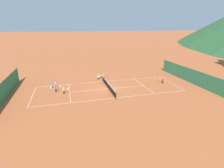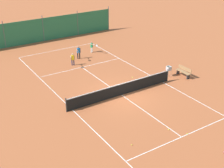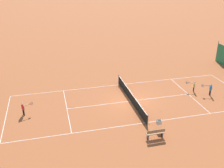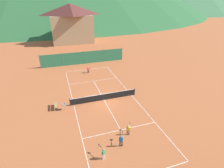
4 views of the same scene
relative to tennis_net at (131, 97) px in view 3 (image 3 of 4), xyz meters
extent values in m
plane|color=#A8542D|center=(0.00, 0.00, -0.50)|extent=(600.00, 600.00, 0.00)
cube|color=white|center=(0.00, 11.90, -0.50)|extent=(8.25, 0.05, 0.01)
cube|color=white|center=(-4.10, 0.00, -0.50)|extent=(0.05, 23.85, 0.01)
cube|color=white|center=(4.10, 0.00, -0.50)|extent=(0.05, 23.85, 0.01)
cube|color=white|center=(0.00, 6.40, -0.50)|extent=(8.20, 0.05, 0.01)
cube|color=white|center=(0.00, -6.40, -0.50)|extent=(8.20, 0.05, 0.01)
cube|color=white|center=(0.00, 0.00, -0.50)|extent=(0.05, 12.80, 0.01)
cylinder|color=#2D2D2D|center=(-4.55, 0.00, 0.03)|extent=(0.08, 0.08, 1.06)
cylinder|color=#2D2D2D|center=(4.55, 0.00, 0.03)|extent=(0.08, 0.08, 1.06)
cube|color=black|center=(0.00, 0.00, -0.04)|extent=(9.10, 0.02, 0.91)
cube|color=white|center=(0.00, 0.00, 0.43)|extent=(9.10, 0.04, 0.06)
cylinder|color=#59595E|center=(8.60, -15.50, 0.95)|extent=(0.08, 0.08, 2.90)
cylinder|color=black|center=(-0.02, 10.36, -0.21)|extent=(0.10, 0.10, 0.57)
cylinder|color=black|center=(-0.19, 10.28, -0.21)|extent=(0.10, 0.10, 0.57)
cube|color=red|center=(-0.10, 10.32, 0.29)|extent=(0.32, 0.26, 0.44)
sphere|color=tan|center=(-0.10, 10.32, 0.63)|extent=(0.18, 0.18, 0.18)
cylinder|color=tan|center=(0.05, 10.40, 0.29)|extent=(0.06, 0.06, 0.44)
cylinder|color=tan|center=(-0.17, 10.05, 0.47)|extent=(0.25, 0.43, 0.06)
cylinder|color=black|center=(-0.03, 9.75, 0.47)|extent=(0.11, 0.20, 0.03)
torus|color=red|center=(0.08, 9.54, 0.47)|extent=(0.14, 0.26, 0.28)
cylinder|color=silver|center=(0.08, 9.54, 0.47)|extent=(0.11, 0.23, 0.25)
cylinder|color=black|center=(-0.86, -8.46, -0.20)|extent=(0.11, 0.11, 0.59)
cylinder|color=black|center=(-0.67, -8.51, -0.20)|extent=(0.11, 0.11, 0.59)
cube|color=blue|center=(-0.76, -8.48, 0.32)|extent=(0.32, 0.24, 0.46)
sphere|color=#A37556|center=(-0.76, -8.48, 0.67)|extent=(0.18, 0.18, 0.18)
cylinder|color=#A37556|center=(-0.94, -8.43, 0.32)|extent=(0.07, 0.07, 0.46)
cylinder|color=#A37556|center=(-0.53, -8.31, 0.51)|extent=(0.19, 0.46, 0.07)
cylinder|color=black|center=(-0.43, -7.99, 0.51)|extent=(0.08, 0.21, 0.03)
torus|color=black|center=(-0.37, -7.76, 0.51)|extent=(0.10, 0.28, 0.28)
cylinder|color=silver|center=(-0.37, -7.76, 0.51)|extent=(0.07, 0.24, 0.25)
cylinder|color=#23284C|center=(0.38, -7.24, -0.23)|extent=(0.10, 0.10, 0.54)
cylinder|color=#23284C|center=(0.54, -7.31, -0.23)|extent=(0.10, 0.10, 0.54)
cube|color=yellow|center=(0.46, -7.28, 0.25)|extent=(0.30, 0.24, 0.42)
sphere|color=tan|center=(0.46, -7.28, 0.57)|extent=(0.17, 0.17, 0.17)
cylinder|color=tan|center=(0.31, -7.21, 0.25)|extent=(0.06, 0.06, 0.42)
cylinder|color=tan|center=(0.69, -7.14, 0.42)|extent=(0.21, 0.41, 0.06)
cylinder|color=black|center=(0.81, -6.86, 0.42)|extent=(0.10, 0.19, 0.03)
torus|color=black|center=(0.89, -6.64, 0.42)|extent=(0.13, 0.27, 0.28)
cylinder|color=silver|center=(0.89, -6.64, 0.42)|extent=(0.10, 0.23, 0.25)
sphere|color=#CCE033|center=(-0.49, 6.37, -0.47)|extent=(0.07, 0.07, 0.07)
sphere|color=#CCE033|center=(2.99, 5.43, -0.47)|extent=(0.07, 0.07, 0.07)
sphere|color=#CCE033|center=(-4.34, -0.26, -0.47)|extent=(0.07, 0.07, 0.07)
sphere|color=#CCE033|center=(1.91, 9.68, -0.47)|extent=(0.07, 0.07, 0.07)
sphere|color=#CCE033|center=(4.13, -3.75, -0.47)|extent=(0.07, 0.07, 0.07)
sphere|color=#CCE033|center=(-2.53, -2.07, -0.47)|extent=(0.07, 0.07, 0.07)
sphere|color=#CCE033|center=(0.15, 5.42, -0.47)|extent=(0.07, 0.07, 0.07)
cylinder|color=#B7B7BC|center=(-5.47, -0.87, -0.22)|extent=(0.02, 0.02, 0.55)
cylinder|color=#B7B7BC|center=(-5.13, -0.87, -0.22)|extent=(0.02, 0.02, 0.55)
cylinder|color=#B7B7BC|center=(-5.47, -0.53, -0.22)|extent=(0.02, 0.02, 0.55)
cylinder|color=#B7B7BC|center=(-5.13, -0.53, -0.22)|extent=(0.02, 0.02, 0.55)
cube|color=#B7B7BC|center=(-5.30, -0.70, 0.06)|extent=(0.34, 0.34, 0.02)
cube|color=#B7B7BC|center=(-5.30, -0.87, 0.22)|extent=(0.34, 0.02, 0.34)
cube|color=#B7B7BC|center=(-5.30, -0.53, 0.22)|extent=(0.34, 0.02, 0.34)
cube|color=#B7B7BC|center=(-5.47, -0.70, 0.22)|extent=(0.02, 0.34, 0.34)
cube|color=#B7B7BC|center=(-5.13, -0.70, 0.22)|extent=(0.02, 0.34, 0.34)
sphere|color=#CCE033|center=(-5.27, -0.73, 0.10)|extent=(0.07, 0.07, 0.07)
sphere|color=#CCE033|center=(-5.18, -0.56, 0.10)|extent=(0.07, 0.07, 0.07)
sphere|color=#CCE033|center=(-5.41, -0.58, 0.10)|extent=(0.07, 0.07, 0.07)
sphere|color=#CCE033|center=(-5.20, -0.63, 0.10)|extent=(0.07, 0.07, 0.07)
sphere|color=#CCE033|center=(-5.22, -0.76, 0.10)|extent=(0.07, 0.07, 0.07)
sphere|color=#CCE033|center=(-5.19, -0.65, 0.10)|extent=(0.07, 0.07, 0.07)
sphere|color=#CCE033|center=(-5.32, -0.67, 0.16)|extent=(0.07, 0.07, 0.07)
sphere|color=#CCE033|center=(-5.22, -0.64, 0.16)|extent=(0.07, 0.07, 0.07)
sphere|color=#CCE033|center=(-5.37, -0.60, 0.16)|extent=(0.07, 0.07, 0.07)
sphere|color=#CCE033|center=(-5.27, -0.72, 0.16)|extent=(0.07, 0.07, 0.07)
sphere|color=#CCE033|center=(-5.36, -0.82, 0.16)|extent=(0.07, 0.07, 0.07)
sphere|color=#CCE033|center=(-5.17, -0.60, 0.16)|extent=(0.07, 0.07, 0.07)
sphere|color=#CCE033|center=(-5.31, -0.74, 0.21)|extent=(0.07, 0.07, 0.07)
sphere|color=#CCE033|center=(-5.40, -0.82, 0.21)|extent=(0.07, 0.07, 0.07)
cube|color=olive|center=(-6.30, 0.05, -0.06)|extent=(0.36, 1.50, 0.05)
cube|color=olive|center=(-6.46, 0.05, 0.20)|extent=(0.04, 1.50, 0.28)
cube|color=#333338|center=(-6.30, 0.65, -0.28)|extent=(0.32, 0.06, 0.44)
cube|color=#333338|center=(-6.30, -0.55, -0.28)|extent=(0.32, 0.06, 0.44)
camera|label=1|loc=(26.82, -6.64, 9.65)|focal=28.00mm
camera|label=2|loc=(11.86, 17.10, 10.55)|focal=50.00mm
camera|label=3|loc=(-22.12, 7.56, 12.03)|focal=42.00mm
camera|label=4|loc=(-5.38, -19.77, 12.00)|focal=28.00mm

